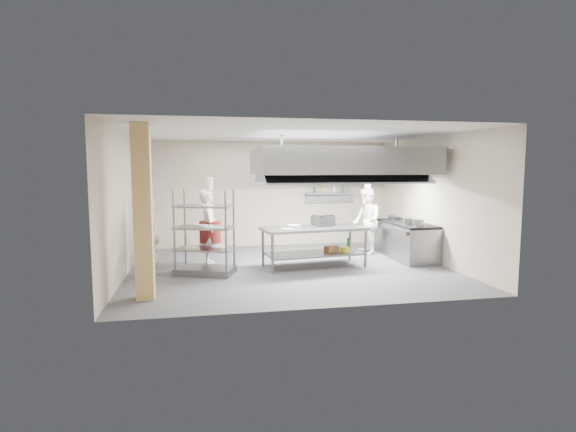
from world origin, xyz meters
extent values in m
plane|color=#3A3A3D|center=(0.00, 0.00, 0.00)|extent=(7.00, 7.00, 0.00)
plane|color=silver|center=(0.00, 0.00, 3.00)|extent=(7.00, 7.00, 0.00)
plane|color=gray|center=(0.00, 3.00, 1.50)|extent=(7.00, 0.00, 7.00)
plane|color=gray|center=(-3.50, 0.00, 1.50)|extent=(0.00, 6.00, 6.00)
plane|color=gray|center=(3.50, 0.00, 1.50)|extent=(0.00, 6.00, 6.00)
cube|color=tan|center=(-2.90, -1.90, 1.50)|extent=(0.30, 0.30, 3.00)
cube|color=gray|center=(1.30, 0.40, 2.40)|extent=(4.00, 2.50, 0.60)
cube|color=white|center=(0.40, 0.40, 2.08)|extent=(1.60, 0.12, 0.04)
cube|color=white|center=(2.20, 0.40, 2.08)|extent=(1.60, 0.12, 0.04)
cube|color=gray|center=(1.80, 2.84, 1.50)|extent=(1.50, 0.28, 0.04)
cube|color=gray|center=(0.57, 0.00, 0.88)|extent=(2.45, 1.24, 0.06)
cube|color=slate|center=(0.57, 0.00, 0.30)|extent=(2.25, 1.12, 0.04)
cube|color=slate|center=(3.08, 0.50, 0.42)|extent=(0.80, 2.00, 0.84)
cube|color=black|center=(3.08, 0.50, 0.87)|extent=(0.78, 1.96, 0.06)
imported|color=white|center=(-1.78, 0.62, 0.88)|extent=(0.45, 0.66, 1.76)
imported|color=white|center=(2.28, 1.22, 0.87)|extent=(0.72, 0.90, 1.74)
imported|color=silver|center=(-3.00, -0.13, 0.83)|extent=(0.52, 1.01, 1.65)
cube|color=slate|center=(0.86, 0.27, 1.02)|extent=(0.55, 0.49, 0.23)
cube|color=brown|center=(1.01, 0.06, 0.38)|extent=(0.35, 0.29, 0.13)
cylinder|color=gray|center=(2.88, 0.04, 0.98)|extent=(0.24, 0.24, 0.16)
cylinder|color=white|center=(-1.87, -0.27, 0.58)|extent=(0.28, 0.28, 0.05)
camera|label=1|loc=(-1.92, -9.78, 2.26)|focal=28.00mm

